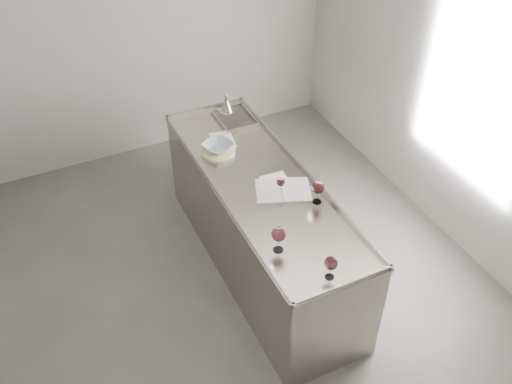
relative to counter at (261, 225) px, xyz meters
name	(u,v)px	position (x,y,z in m)	size (l,w,h in m)	color
room_shell	(214,173)	(-0.50, -0.30, 0.93)	(4.54, 5.04, 2.84)	#4E4C4A
counter	(261,225)	(0.00, 0.00, 0.00)	(0.77, 2.42, 0.97)	gray
wine_glass_left	(279,235)	(-0.23, -0.72, 0.61)	(0.10, 0.10, 0.20)	white
wine_glass_middle	(331,264)	(-0.04, -1.08, 0.59)	(0.09, 0.09, 0.18)	white
wine_glass_right	(318,187)	(0.27, -0.40, 0.61)	(0.10, 0.10, 0.19)	white
wine_glass_small	(281,182)	(0.07, -0.18, 0.56)	(0.07, 0.07, 0.13)	white
notebook	(283,190)	(0.10, -0.17, 0.47)	(0.49, 0.42, 0.02)	silver
loose_paper_top	(222,140)	(-0.05, 0.66, 0.47)	(0.19, 0.27, 0.00)	white
loose_paper_under	(278,184)	(0.10, -0.09, 0.47)	(0.21, 0.29, 0.00)	silver
trivet	(218,151)	(-0.15, 0.52, 0.48)	(0.29, 0.29, 0.02)	beige
ceramic_bowl	(218,147)	(-0.15, 0.52, 0.52)	(0.24, 0.24, 0.06)	#909FA7
wine_funnel	(226,105)	(0.17, 1.08, 0.53)	(0.14, 0.14, 0.20)	#9E958D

